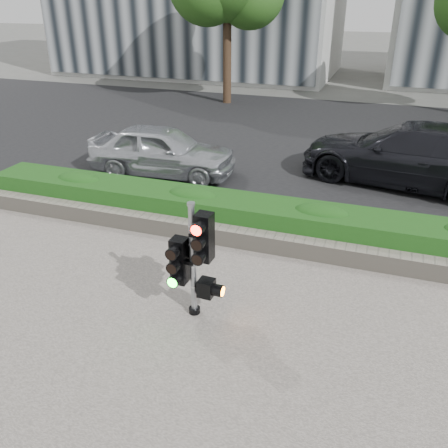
% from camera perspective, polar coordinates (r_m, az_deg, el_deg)
% --- Properties ---
extents(ground, '(120.00, 120.00, 0.00)m').
position_cam_1_polar(ground, '(7.84, -2.67, -9.02)').
color(ground, '#51514C').
rests_on(ground, ground).
extents(sidewalk, '(16.00, 11.00, 0.03)m').
position_cam_1_polar(sidewalk, '(6.16, -11.89, -21.52)').
color(sidewalk, '#9E9389').
rests_on(sidewalk, ground).
extents(road, '(60.00, 13.00, 0.02)m').
position_cam_1_polar(road, '(16.73, 10.19, 10.16)').
color(road, black).
rests_on(road, ground).
extents(curb, '(60.00, 0.25, 0.12)m').
position_cam_1_polar(curb, '(10.40, 3.70, 0.76)').
color(curb, gray).
rests_on(curb, ground).
extents(stone_wall, '(12.00, 0.32, 0.34)m').
position_cam_1_polar(stone_wall, '(9.26, 1.62, -1.59)').
color(stone_wall, gray).
rests_on(stone_wall, sidewalk).
extents(hedge, '(12.00, 1.00, 0.68)m').
position_cam_1_polar(hedge, '(9.74, 2.79, 0.98)').
color(hedge, '#2B7223').
rests_on(hedge, sidewalk).
extents(traffic_signal, '(0.65, 0.48, 1.86)m').
position_cam_1_polar(traffic_signal, '(6.95, -3.50, -3.67)').
color(traffic_signal, black).
rests_on(traffic_signal, sidewalk).
extents(car_silver, '(4.03, 1.81, 1.34)m').
position_cam_1_polar(car_silver, '(12.94, -7.44, 8.78)').
color(car_silver, silver).
rests_on(car_silver, road).
extents(car_dark, '(5.77, 3.25, 1.58)m').
position_cam_1_polar(car_dark, '(13.02, 21.43, 7.83)').
color(car_dark, black).
rests_on(car_dark, road).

